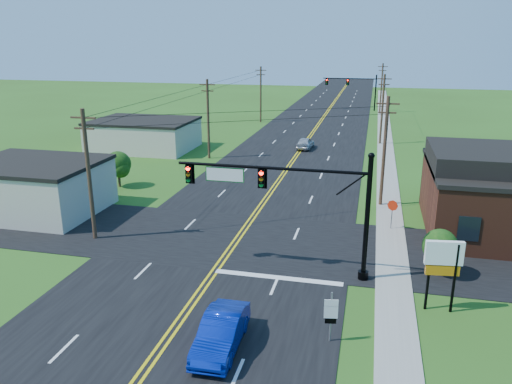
% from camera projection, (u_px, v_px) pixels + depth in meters
% --- Properties ---
extents(ground, '(260.00, 260.00, 0.00)m').
position_uv_depth(ground, '(165.00, 336.00, 23.26)').
color(ground, '#2A4E16').
rests_on(ground, ground).
extents(road_main, '(16.00, 220.00, 0.04)m').
position_uv_depth(road_main, '(308.00, 138.00, 69.76)').
color(road_main, black).
rests_on(road_main, ground).
extents(road_cross, '(70.00, 10.00, 0.04)m').
position_uv_depth(road_cross, '(235.00, 239.00, 34.41)').
color(road_cross, black).
rests_on(road_cross, ground).
extents(sidewalk, '(2.00, 160.00, 0.08)m').
position_uv_depth(sidewalk, '(386.00, 157.00, 58.14)').
color(sidewalk, gray).
rests_on(sidewalk, ground).
extents(signal_mast_main, '(11.30, 0.60, 7.48)m').
position_uv_depth(signal_mast_main, '(288.00, 195.00, 28.35)').
color(signal_mast_main, black).
rests_on(signal_mast_main, ground).
extents(signal_mast_far, '(10.98, 0.60, 7.48)m').
position_uv_depth(signal_mast_far, '(352.00, 86.00, 95.35)').
color(signal_mast_far, black).
rests_on(signal_mast_far, ground).
extents(cream_bldg_near, '(10.20, 8.20, 4.10)m').
position_uv_depth(cream_bldg_near, '(34.00, 187.00, 39.41)').
color(cream_bldg_near, beige).
rests_on(cream_bldg_near, ground).
extents(cream_bldg_far, '(12.20, 9.20, 3.70)m').
position_uv_depth(cream_bldg_far, '(144.00, 134.00, 62.23)').
color(cream_bldg_far, beige).
rests_on(cream_bldg_far, ground).
extents(utility_pole_left_a, '(1.80, 0.28, 9.00)m').
position_uv_depth(utility_pole_left_a, '(89.00, 173.00, 33.26)').
color(utility_pole_left_a, '#3E301C').
rests_on(utility_pole_left_a, ground).
extents(utility_pole_left_b, '(1.80, 0.28, 9.00)m').
position_uv_depth(utility_pole_left_b, '(208.00, 118.00, 56.51)').
color(utility_pole_left_b, '#3E301C').
rests_on(utility_pole_left_b, ground).
extents(utility_pole_left_c, '(1.80, 0.28, 9.00)m').
position_uv_depth(utility_pole_left_c, '(261.00, 93.00, 81.62)').
color(utility_pole_left_c, '#3E301C').
rests_on(utility_pole_left_c, ground).
extents(utility_pole_right_a, '(1.80, 0.28, 9.00)m').
position_uv_depth(utility_pole_right_a, '(384.00, 150.00, 40.18)').
color(utility_pole_right_a, '#3E301C').
rests_on(utility_pole_right_a, ground).
extents(utility_pole_right_b, '(1.80, 0.28, 9.00)m').
position_uv_depth(utility_pole_right_b, '(382.00, 108.00, 64.36)').
color(utility_pole_right_b, '#3E301C').
rests_on(utility_pole_right_b, ground).
extents(utility_pole_right_c, '(1.80, 0.28, 9.00)m').
position_uv_depth(utility_pole_right_c, '(381.00, 87.00, 92.26)').
color(utility_pole_right_c, '#3E301C').
rests_on(utility_pole_right_c, ground).
extents(tree_right_back, '(3.00, 3.00, 4.10)m').
position_uv_depth(tree_right_back, '(456.00, 168.00, 43.16)').
color(tree_right_back, '#3E301C').
rests_on(tree_right_back, ground).
extents(shrub_corner, '(2.00, 2.00, 2.86)m').
position_uv_depth(shrub_corner, '(440.00, 246.00, 28.70)').
color(shrub_corner, '#3E301C').
rests_on(shrub_corner, ground).
extents(tree_left, '(2.40, 2.40, 3.37)m').
position_uv_depth(tree_left, '(118.00, 164.00, 46.16)').
color(tree_left, '#3E301C').
rests_on(tree_left, ground).
extents(blue_car, '(1.77, 4.76, 1.56)m').
position_uv_depth(blue_car, '(221.00, 333.00, 22.15)').
color(blue_car, '#071E98').
rests_on(blue_car, ground).
extents(distant_car, '(2.02, 4.35, 1.44)m').
position_uv_depth(distant_car, '(305.00, 143.00, 62.57)').
color(distant_car, '#B6B6BB').
rests_on(distant_car, ground).
extents(route_sign, '(0.62, 0.14, 2.50)m').
position_uv_depth(route_sign, '(331.00, 313.00, 22.42)').
color(route_sign, slate).
rests_on(route_sign, ground).
extents(stop_sign, '(0.75, 0.35, 2.24)m').
position_uv_depth(stop_sign, '(392.00, 208.00, 35.80)').
color(stop_sign, slate).
rests_on(stop_sign, ground).
extents(pylon_sign, '(1.87, 0.49, 3.80)m').
position_uv_depth(pylon_sign, '(443.00, 261.00, 24.68)').
color(pylon_sign, black).
rests_on(pylon_sign, ground).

